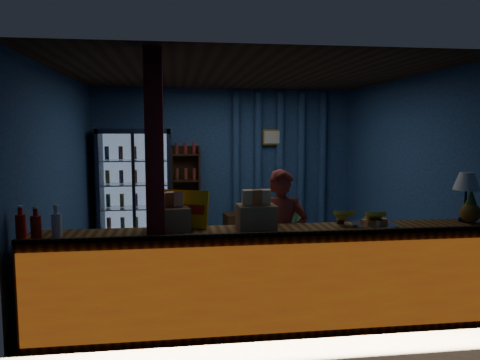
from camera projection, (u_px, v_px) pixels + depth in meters
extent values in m
plane|color=#515154|center=(242.00, 269.00, 6.36)|extent=(4.60, 4.60, 0.00)
plane|color=navy|center=(225.00, 162.00, 8.39)|extent=(4.60, 0.00, 4.60)
plane|color=navy|center=(277.00, 198.00, 4.05)|extent=(4.60, 0.00, 4.60)
plane|color=navy|center=(62.00, 176.00, 5.91)|extent=(0.00, 4.40, 4.40)
plane|color=navy|center=(404.00, 172.00, 6.53)|extent=(0.00, 4.40, 4.40)
plane|color=#472D19|center=(242.00, 74.00, 6.08)|extent=(4.60, 4.60, 0.00)
cube|color=brown|center=(269.00, 279.00, 4.44)|extent=(4.40, 0.55, 0.95)
cube|color=red|center=(276.00, 289.00, 4.15)|extent=(4.35, 0.02, 0.81)
cube|color=#392412|center=(276.00, 234.00, 4.12)|extent=(4.40, 0.04, 0.04)
cube|color=maroon|center=(155.00, 195.00, 4.21)|extent=(0.16, 0.16, 2.60)
cube|color=black|center=(137.00, 184.00, 8.14)|extent=(1.20, 0.06, 1.90)
cube|color=black|center=(100.00, 186.00, 7.79)|extent=(0.06, 0.60, 1.90)
cube|color=black|center=(169.00, 185.00, 7.95)|extent=(0.06, 0.60, 1.90)
cube|color=black|center=(134.00, 131.00, 7.77)|extent=(1.20, 0.60, 0.08)
cube|color=black|center=(137.00, 238.00, 7.97)|extent=(1.20, 0.60, 0.08)
cube|color=#99B2D8|center=(136.00, 184.00, 8.09)|extent=(1.08, 0.02, 1.74)
cube|color=white|center=(134.00, 187.00, 7.59)|extent=(1.12, 0.02, 1.78)
cube|color=black|center=(134.00, 188.00, 7.57)|extent=(0.05, 0.05, 1.80)
cube|color=silver|center=(136.00, 231.00, 7.95)|extent=(1.08, 0.48, 0.02)
cylinder|color=#A52F17|center=(109.00, 224.00, 7.88)|extent=(0.07, 0.07, 0.22)
cylinder|color=#256018|center=(123.00, 224.00, 7.91)|extent=(0.07, 0.07, 0.22)
cylinder|color=#977017|center=(136.00, 223.00, 7.94)|extent=(0.07, 0.07, 0.22)
cylinder|color=navy|center=(150.00, 223.00, 7.97)|extent=(0.07, 0.07, 0.22)
cylinder|color=maroon|center=(163.00, 223.00, 8.00)|extent=(0.07, 0.07, 0.22)
cube|color=silver|center=(136.00, 208.00, 7.91)|extent=(1.08, 0.48, 0.02)
cylinder|color=#256018|center=(108.00, 201.00, 7.84)|extent=(0.07, 0.07, 0.22)
cylinder|color=#977017|center=(122.00, 200.00, 7.87)|extent=(0.07, 0.07, 0.22)
cylinder|color=navy|center=(136.00, 200.00, 7.90)|extent=(0.07, 0.07, 0.22)
cylinder|color=maroon|center=(149.00, 200.00, 7.93)|extent=(0.07, 0.07, 0.22)
cylinder|color=#A52F17|center=(163.00, 200.00, 7.96)|extent=(0.07, 0.07, 0.22)
cube|color=silver|center=(135.00, 184.00, 7.87)|extent=(1.08, 0.48, 0.02)
cylinder|color=#977017|center=(108.00, 177.00, 7.79)|extent=(0.07, 0.07, 0.22)
cylinder|color=navy|center=(121.00, 177.00, 7.82)|extent=(0.07, 0.07, 0.22)
cylinder|color=maroon|center=(135.00, 177.00, 7.85)|extent=(0.07, 0.07, 0.22)
cylinder|color=#A52F17|center=(149.00, 176.00, 7.88)|extent=(0.07, 0.07, 0.22)
cylinder|color=#256018|center=(162.00, 176.00, 7.91)|extent=(0.07, 0.07, 0.22)
cube|color=silver|center=(135.00, 161.00, 7.82)|extent=(1.08, 0.48, 0.02)
cylinder|color=navy|center=(107.00, 153.00, 7.75)|extent=(0.07, 0.07, 0.22)
cylinder|color=maroon|center=(121.00, 153.00, 7.78)|extent=(0.07, 0.07, 0.22)
cylinder|color=#A52F17|center=(134.00, 153.00, 7.81)|extent=(0.07, 0.07, 0.22)
cylinder|color=#256018|center=(148.00, 153.00, 7.84)|extent=(0.07, 0.07, 0.22)
cylinder|color=#977017|center=(162.00, 153.00, 7.87)|extent=(0.07, 0.07, 0.22)
cube|color=#392412|center=(186.00, 191.00, 8.30)|extent=(0.50, 0.02, 1.60)
cube|color=#392412|center=(172.00, 192.00, 8.14)|extent=(0.03, 0.28, 1.60)
cube|color=#392412|center=(199.00, 192.00, 8.20)|extent=(0.03, 0.28, 1.60)
cube|color=#392412|center=(186.00, 231.00, 8.24)|extent=(0.46, 0.26, 0.02)
cube|color=#392412|center=(186.00, 206.00, 8.19)|extent=(0.46, 0.26, 0.02)
cube|color=#392412|center=(186.00, 181.00, 8.15)|extent=(0.46, 0.26, 0.02)
cube|color=#392412|center=(185.00, 155.00, 8.10)|extent=(0.46, 0.26, 0.02)
cylinder|color=navy|center=(236.00, 162.00, 8.35)|extent=(0.14, 0.14, 2.50)
cylinder|color=navy|center=(258.00, 162.00, 8.41)|extent=(0.14, 0.14, 2.50)
cylinder|color=navy|center=(280.00, 162.00, 8.46)|extent=(0.14, 0.14, 2.50)
cylinder|color=navy|center=(301.00, 162.00, 8.52)|extent=(0.14, 0.14, 2.50)
cylinder|color=navy|center=(322.00, 162.00, 8.57)|extent=(0.14, 0.14, 2.50)
cube|color=#BA8F2E|center=(272.00, 137.00, 8.35)|extent=(0.36, 0.03, 0.28)
cube|color=silver|center=(273.00, 137.00, 8.33)|extent=(0.30, 0.01, 0.22)
imported|color=#983329|center=(281.00, 240.00, 4.89)|extent=(0.62, 0.50, 1.48)
imported|color=#61C375|center=(271.00, 225.00, 7.69)|extent=(0.99, 0.99, 0.65)
cube|color=#392412|center=(242.00, 229.00, 7.73)|extent=(0.60, 0.46, 0.51)
cylinder|color=#392412|center=(242.00, 210.00, 7.70)|extent=(0.10, 0.10, 0.10)
cube|color=yellow|center=(186.00, 209.00, 4.48)|extent=(0.45, 0.26, 0.36)
cube|color=red|center=(186.00, 209.00, 4.46)|extent=(0.36, 0.18, 0.09)
cylinder|color=red|center=(21.00, 227.00, 4.03)|extent=(0.09, 0.09, 0.21)
cylinder|color=red|center=(20.00, 210.00, 4.02)|extent=(0.04, 0.04, 0.08)
cylinder|color=white|center=(20.00, 206.00, 4.02)|extent=(0.04, 0.04, 0.02)
cylinder|color=red|center=(36.00, 228.00, 3.98)|extent=(0.09, 0.09, 0.21)
cylinder|color=red|center=(35.00, 211.00, 3.96)|extent=(0.04, 0.04, 0.08)
cylinder|color=white|center=(35.00, 207.00, 3.96)|extent=(0.04, 0.04, 0.02)
cylinder|color=silver|center=(57.00, 226.00, 4.07)|extent=(0.09, 0.09, 0.21)
cylinder|color=silver|center=(56.00, 209.00, 4.06)|extent=(0.04, 0.04, 0.08)
cylinder|color=white|center=(56.00, 206.00, 4.06)|extent=(0.04, 0.04, 0.02)
cube|color=#946C47|center=(256.00, 217.00, 4.43)|extent=(0.37, 0.31, 0.23)
cube|color=orange|center=(247.00, 197.00, 4.39)|extent=(0.10, 0.07, 0.15)
cube|color=orange|center=(256.00, 197.00, 4.41)|extent=(0.10, 0.07, 0.15)
cube|color=orange|center=(265.00, 197.00, 4.43)|extent=(0.10, 0.07, 0.15)
cube|color=#946C47|center=(170.00, 219.00, 4.35)|extent=(0.39, 0.34, 0.22)
cube|color=orange|center=(161.00, 200.00, 4.30)|extent=(0.10, 0.08, 0.14)
cube|color=orange|center=(170.00, 200.00, 4.33)|extent=(0.10, 0.08, 0.14)
cube|color=orange|center=(179.00, 199.00, 4.36)|extent=(0.10, 0.08, 0.14)
cylinder|color=silver|center=(374.00, 225.00, 4.56)|extent=(0.44, 0.44, 0.02)
cube|color=orange|center=(383.00, 221.00, 4.57)|extent=(0.10, 0.07, 0.05)
cube|color=orange|center=(378.00, 220.00, 4.63)|extent=(0.11, 0.11, 0.05)
cube|color=orange|center=(371.00, 220.00, 4.64)|extent=(0.07, 0.10, 0.05)
cube|color=orange|center=(366.00, 220.00, 4.61)|extent=(0.11, 0.11, 0.05)
cube|color=orange|center=(366.00, 221.00, 4.55)|extent=(0.10, 0.07, 0.05)
cube|color=orange|center=(371.00, 223.00, 4.49)|extent=(0.11, 0.11, 0.05)
cube|color=orange|center=(378.00, 223.00, 4.47)|extent=(0.07, 0.10, 0.05)
cube|color=orange|center=(383.00, 222.00, 4.51)|extent=(0.11, 0.11, 0.05)
cylinder|color=black|center=(464.00, 220.00, 4.77)|extent=(0.12, 0.12, 0.04)
cylinder|color=black|center=(465.00, 203.00, 4.75)|extent=(0.02, 0.02, 0.36)
cone|color=white|center=(466.00, 181.00, 4.73)|extent=(0.26, 0.26, 0.18)
sphere|color=#8D5F19|center=(470.00, 213.00, 4.67)|extent=(0.20, 0.20, 0.20)
cone|color=#2B531C|center=(471.00, 196.00, 4.66)|extent=(0.11, 0.11, 0.15)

